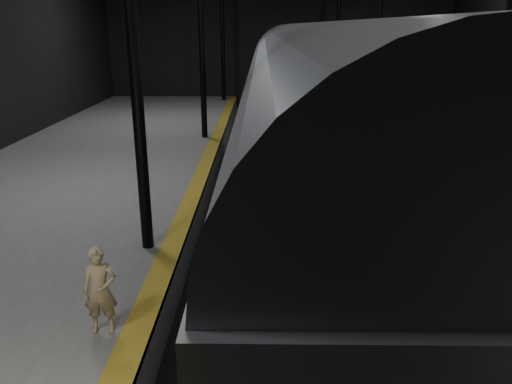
{
  "coord_description": "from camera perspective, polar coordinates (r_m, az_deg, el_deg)",
  "views": [
    {
      "loc": [
        -1.16,
        -14.57,
        5.88
      ],
      "look_at": [
        -1.3,
        -2.98,
        2.0
      ],
      "focal_mm": 35.0,
      "sensor_mm": 36.0,
      "label": 1
    }
  ],
  "objects": [
    {
      "name": "track",
      "position": [
        15.73,
        4.89,
        -3.26
      ],
      "size": [
        2.4,
        43.0,
        0.24
      ],
      "color": "#3F3328",
      "rests_on": "ground"
    },
    {
      "name": "ground",
      "position": [
        15.76,
        4.88,
        -3.49
      ],
      "size": [
        44.0,
        44.0,
        0.0
      ],
      "primitive_type": "plane",
      "color": "black",
      "rests_on": "ground"
    },
    {
      "name": "train",
      "position": [
        13.26,
        5.74,
        6.93
      ],
      "size": [
        3.25,
        21.74,
        5.81
      ],
      "color": "#93949A",
      "rests_on": "ground"
    },
    {
      "name": "tactile_strip",
      "position": [
        15.51,
        -7.08,
        0.03
      ],
      "size": [
        0.5,
        43.8,
        0.01
      ],
      "primitive_type": "cube",
      "color": "#845E18",
      "rests_on": "platform_left"
    },
    {
      "name": "woman",
      "position": [
        8.7,
        -17.38,
        -10.68
      ],
      "size": [
        0.59,
        0.42,
        1.52
      ],
      "primitive_type": "imported",
      "rotation": [
        0.0,
        0.0,
        0.1
      ],
      "color": "#98835D",
      "rests_on": "platform_left"
    },
    {
      "name": "platform_left",
      "position": [
        16.78,
        -21.55,
        -1.55
      ],
      "size": [
        9.0,
        43.8,
        1.0
      ],
      "primitive_type": "cube",
      "color": "#555552",
      "rests_on": "ground"
    }
  ]
}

